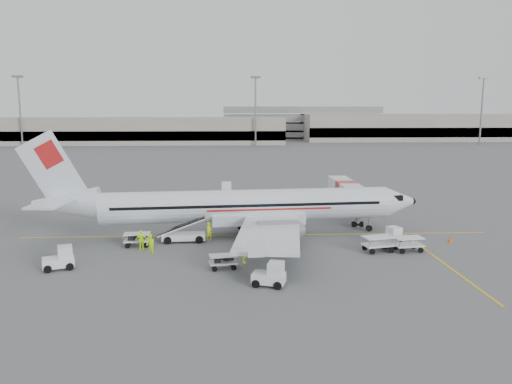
{
  "coord_description": "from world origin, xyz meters",
  "views": [
    {
      "loc": [
        -2.12,
        -45.68,
        11.7
      ],
      "look_at": [
        0.0,
        2.0,
        3.8
      ],
      "focal_mm": 35.0,
      "sensor_mm": 36.0,
      "label": 1
    }
  ],
  "objects_px": {
    "jet_bridge": "(346,199)",
    "aircraft": "(247,184)",
    "tug_fore": "(389,237)",
    "tug_mid": "(269,274)",
    "tug_aft": "(58,258)",
    "belt_loader": "(184,226)"
  },
  "relations": [
    {
      "from": "tug_fore",
      "to": "tug_mid",
      "type": "height_order",
      "value": "tug_mid"
    },
    {
      "from": "aircraft",
      "to": "belt_loader",
      "type": "relative_size",
      "value": 6.91
    },
    {
      "from": "jet_bridge",
      "to": "tug_aft",
      "type": "xyz_separation_m",
      "value": [
        -25.49,
        -17.75,
        -1.07
      ]
    },
    {
      "from": "tug_mid",
      "to": "tug_aft",
      "type": "relative_size",
      "value": 0.98
    },
    {
      "from": "tug_mid",
      "to": "jet_bridge",
      "type": "bearing_deg",
      "value": 81.91
    },
    {
      "from": "jet_bridge",
      "to": "tug_fore",
      "type": "distance_m",
      "value": 12.64
    },
    {
      "from": "aircraft",
      "to": "tug_mid",
      "type": "xyz_separation_m",
      "value": [
        1.06,
        -13.72,
        -4.03
      ]
    },
    {
      "from": "belt_loader",
      "to": "tug_fore",
      "type": "relative_size",
      "value": 2.38
    },
    {
      "from": "belt_loader",
      "to": "tug_aft",
      "type": "xyz_separation_m",
      "value": [
        -8.52,
        -7.5,
        -0.53
      ]
    },
    {
      "from": "tug_aft",
      "to": "tug_mid",
      "type": "bearing_deg",
      "value": -35.58
    },
    {
      "from": "belt_loader",
      "to": "tug_aft",
      "type": "height_order",
      "value": "belt_loader"
    },
    {
      "from": "tug_fore",
      "to": "tug_mid",
      "type": "relative_size",
      "value": 0.99
    },
    {
      "from": "aircraft",
      "to": "tug_fore",
      "type": "height_order",
      "value": "aircraft"
    },
    {
      "from": "aircraft",
      "to": "jet_bridge",
      "type": "bearing_deg",
      "value": 31.27
    },
    {
      "from": "belt_loader",
      "to": "tug_aft",
      "type": "distance_m",
      "value": 11.36
    },
    {
      "from": "jet_bridge",
      "to": "tug_mid",
      "type": "relative_size",
      "value": 6.76
    },
    {
      "from": "tug_fore",
      "to": "aircraft",
      "type": "bearing_deg",
      "value": 140.53
    },
    {
      "from": "jet_bridge",
      "to": "tug_aft",
      "type": "bearing_deg",
      "value": -145.18
    },
    {
      "from": "tug_fore",
      "to": "belt_loader",
      "type": "bearing_deg",
      "value": 152.78
    },
    {
      "from": "aircraft",
      "to": "belt_loader",
      "type": "bearing_deg",
      "value": -165.62
    },
    {
      "from": "aircraft",
      "to": "tug_fore",
      "type": "distance_m",
      "value": 13.54
    },
    {
      "from": "jet_bridge",
      "to": "aircraft",
      "type": "bearing_deg",
      "value": -143.76
    }
  ]
}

